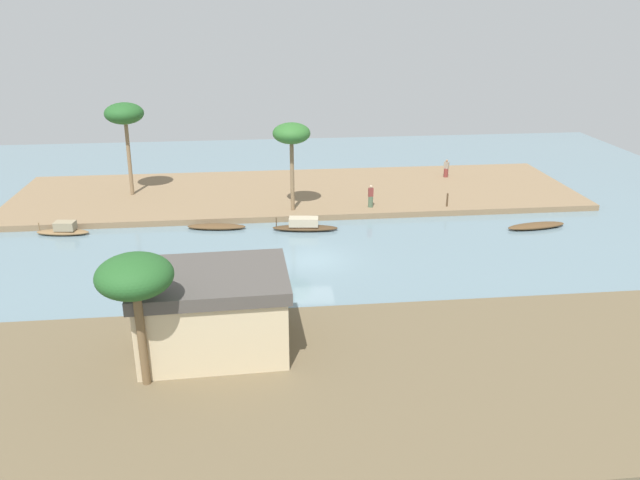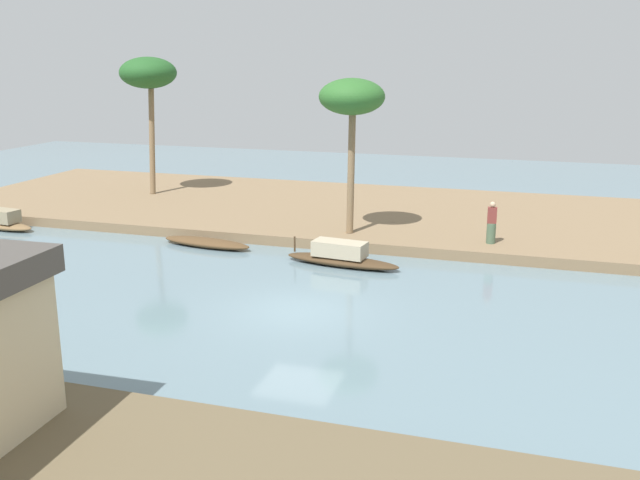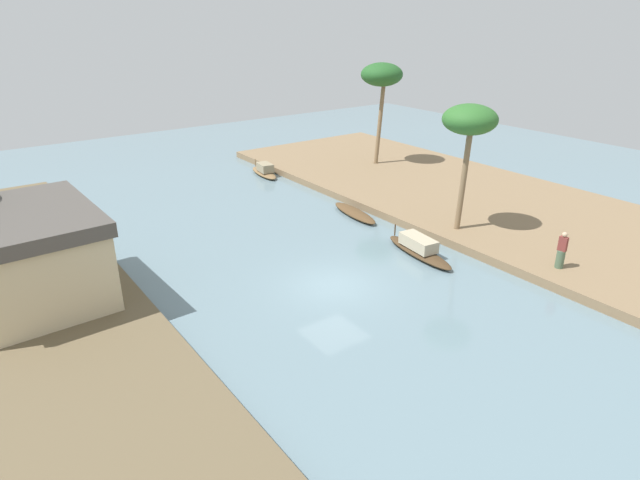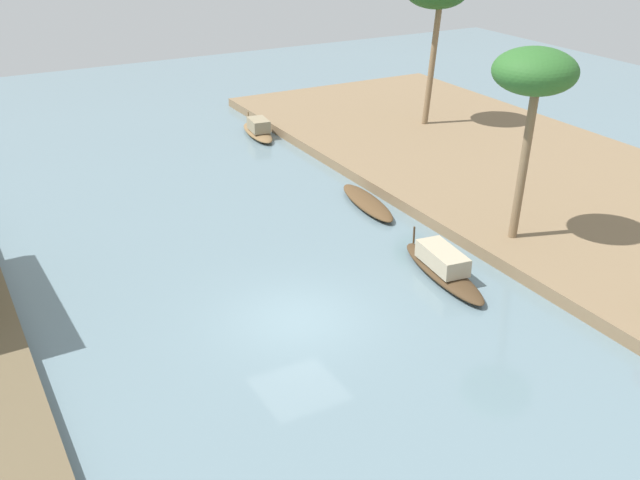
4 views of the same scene
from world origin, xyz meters
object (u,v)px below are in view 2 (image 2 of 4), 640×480
sampan_open_hull (206,243)px  sampan_with_red_awning (2,222)px  palm_tree_left_far (148,75)px  palm_tree_left_near (352,100)px  person_on_near_bank (491,226)px  sampan_with_tall_canopy (341,256)px

sampan_open_hull → sampan_with_red_awning: 10.51m
sampan_with_red_awning → palm_tree_left_far: (-3.37, -8.14, 6.51)m
palm_tree_left_near → palm_tree_left_far: palm_tree_left_far is taller
palm_tree_left_near → palm_tree_left_far: 13.94m
person_on_near_bank → palm_tree_left_near: (5.96, -0.11, 4.95)m
sampan_open_hull → person_on_near_bank: person_on_near_bank is taller
sampan_open_hull → sampan_with_tall_canopy: size_ratio=0.90×
sampan_open_hull → person_on_near_bank: 11.89m
sampan_with_tall_canopy → sampan_with_red_awning: (16.72, -1.01, -0.03)m
sampan_with_red_awning → palm_tree_left_near: bearing=-163.9°
palm_tree_left_near → palm_tree_left_far: size_ratio=0.89×
sampan_with_tall_canopy → sampan_with_red_awning: size_ratio=1.27×
person_on_near_bank → palm_tree_left_far: (18.72, -5.68, 5.70)m
sampan_with_tall_canopy → person_on_near_bank: 6.44m
palm_tree_left_far → sampan_open_hull: bearing=131.2°
palm_tree_left_near → palm_tree_left_far: bearing=-23.5°
palm_tree_left_far → palm_tree_left_near: bearing=156.5°
sampan_open_hull → sampan_with_red_awning: size_ratio=1.14×
sampan_open_hull → palm_tree_left_far: bearing=-41.7°
sampan_with_tall_canopy → sampan_with_red_awning: 16.75m
sampan_with_red_awning → person_on_near_bank: bearing=-166.6°
sampan_with_red_awning → person_on_near_bank: 22.25m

